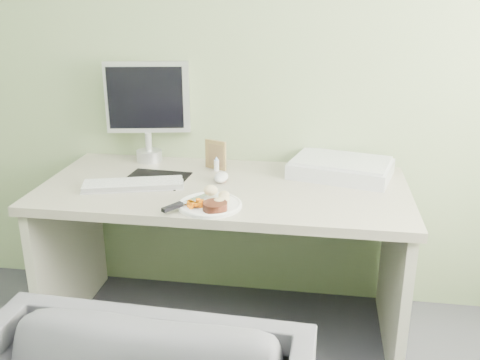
# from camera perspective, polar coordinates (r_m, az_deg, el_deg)

# --- Properties ---
(wall_back) EXTENTS (3.50, 0.00, 3.50)m
(wall_back) POSITION_cam_1_polar(r_m,az_deg,el_deg) (2.58, -0.31, 15.41)
(wall_back) COLOR gray
(wall_back) RESTS_ON floor
(desk) EXTENTS (1.60, 0.75, 0.73)m
(desk) POSITION_cam_1_polar(r_m,az_deg,el_deg) (2.41, -1.68, -4.66)
(desk) COLOR #A79F8C
(desk) RESTS_ON floor
(plate) EXTENTS (0.25, 0.25, 0.01)m
(plate) POSITION_cam_1_polar(r_m,az_deg,el_deg) (2.12, -3.23, -2.69)
(plate) COLOR white
(plate) RESTS_ON desk
(steak) EXTENTS (0.13, 0.13, 0.03)m
(steak) POSITION_cam_1_polar(r_m,az_deg,el_deg) (2.05, -2.69, -2.81)
(steak) COLOR black
(steak) RESTS_ON plate
(potato_pile) EXTENTS (0.14, 0.12, 0.06)m
(potato_pile) POSITION_cam_1_polar(r_m,az_deg,el_deg) (2.11, -2.15, -1.64)
(potato_pile) COLOR tan
(potato_pile) RESTS_ON plate
(carrot_heap) EXTENTS (0.07, 0.07, 0.04)m
(carrot_heap) POSITION_cam_1_polar(r_m,az_deg,el_deg) (2.08, -4.68, -2.35)
(carrot_heap) COLOR orange
(carrot_heap) RESTS_ON plate
(steak_knife) EXTENTS (0.15, 0.22, 0.02)m
(steak_knife) POSITION_cam_1_polar(r_m,az_deg,el_deg) (2.08, -6.43, -2.60)
(steak_knife) COLOR silver
(steak_knife) RESTS_ON plate
(mousepad) EXTENTS (0.29, 0.26, 0.00)m
(mousepad) POSITION_cam_1_polar(r_m,az_deg,el_deg) (2.45, -9.00, 0.11)
(mousepad) COLOR black
(mousepad) RESTS_ON desk
(keyboard) EXTENTS (0.44, 0.24, 0.02)m
(keyboard) POSITION_cam_1_polar(r_m,az_deg,el_deg) (2.36, -11.32, -0.40)
(keyboard) COLOR white
(keyboard) RESTS_ON desk
(computer_mouse) EXTENTS (0.07, 0.11, 0.04)m
(computer_mouse) POSITION_cam_1_polar(r_m,az_deg,el_deg) (2.39, -2.00, 0.31)
(computer_mouse) COLOR white
(computer_mouse) RESTS_ON desk
(photo_frame) EXTENTS (0.11, 0.06, 0.14)m
(photo_frame) POSITION_cam_1_polar(r_m,az_deg,el_deg) (2.54, -2.61, 2.71)
(photo_frame) COLOR olive
(photo_frame) RESTS_ON desk
(eyedrop_bottle) EXTENTS (0.02, 0.02, 0.07)m
(eyedrop_bottle) POSITION_cam_1_polar(r_m,az_deg,el_deg) (2.53, -2.52, 1.69)
(eyedrop_bottle) COLOR white
(eyedrop_bottle) RESTS_ON desk
(scanner) EXTENTS (0.50, 0.40, 0.07)m
(scanner) POSITION_cam_1_polar(r_m,az_deg,el_deg) (2.49, 10.70, 1.18)
(scanner) COLOR silver
(scanner) RESTS_ON desk
(monitor) EXTENTS (0.41, 0.14, 0.49)m
(monitor) POSITION_cam_1_polar(r_m,az_deg,el_deg) (2.67, -9.83, 7.79)
(monitor) COLOR silver
(monitor) RESTS_ON desk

